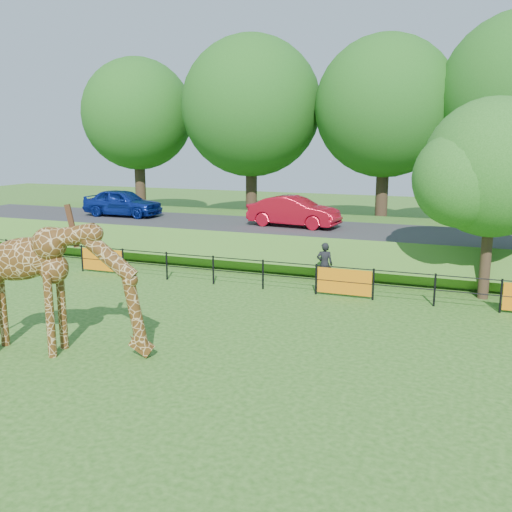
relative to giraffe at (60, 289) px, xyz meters
The scene contains 10 objects.
ground 3.08m from the giraffe, ahead, with size 90.00×90.00×0.00m, color #265515.
giraffe is the anchor object (origin of this frame).
perimeter_fence 8.26m from the giraffe, 71.80° to the left, with size 28.07×0.10×1.10m, color black, non-canonical shape.
embankment 15.52m from the giraffe, 80.50° to the left, with size 40.00×9.00×1.30m, color #265515.
road 14.01m from the giraffe, 79.49° to the left, with size 40.00×5.00×0.12m, color #2B2B2E.
car_blue 15.98m from the giraffe, 118.51° to the left, with size 1.68×4.18×1.42m, color navy.
car_red 13.93m from the giraffe, 82.51° to the left, with size 1.48×4.23×1.39m, color red.
visitor 10.15m from the giraffe, 63.43° to the left, with size 0.60×0.39×1.65m, color black.
tree_east 14.08m from the giraffe, 42.81° to the left, with size 5.40×4.71×6.76m.
bg_tree_line 22.89m from the giraffe, 78.46° to the left, with size 37.30×8.80×11.82m.
Camera 1 is at (7.05, -10.91, 5.39)m, focal length 40.00 mm.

